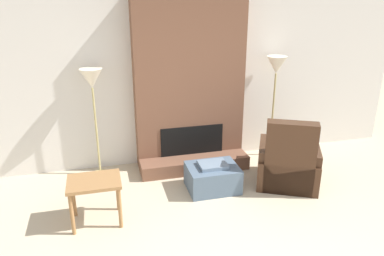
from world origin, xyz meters
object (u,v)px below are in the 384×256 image
floor_lamp_left (92,84)px  ottoman (213,177)px  side_table (94,187)px  floor_lamp_right (276,71)px  armchair (288,165)px

floor_lamp_left → ottoman: bearing=-29.4°
side_table → floor_lamp_right: bearing=23.8°
side_table → floor_lamp_right: size_ratio=0.37×
ottoman → floor_lamp_right: size_ratio=0.42×
ottoman → side_table: size_ratio=1.14×
floor_lamp_left → floor_lamp_right: (2.76, 0.00, 0.05)m
ottoman → side_table: bearing=-165.7°
armchair → side_table: (-2.62, -0.26, 0.16)m
side_table → armchair: bearing=5.8°
ottoman → side_table: side_table is taller
ottoman → floor_lamp_left: (-1.50, 0.84, 1.20)m
armchair → side_table: 2.64m
ottoman → side_table: 1.63m
ottoman → armchair: (1.06, -0.13, 0.12)m
ottoman → floor_lamp_right: (1.27, 0.84, 1.25)m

